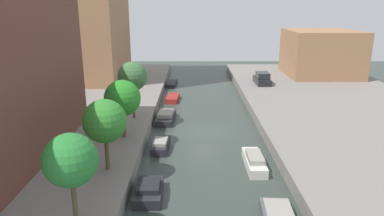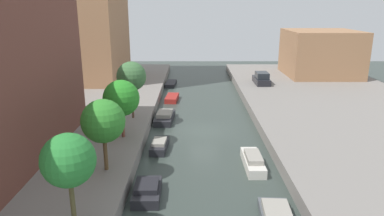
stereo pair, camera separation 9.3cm
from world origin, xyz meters
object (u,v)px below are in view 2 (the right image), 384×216
Objects in this scene: street_tree_1 at (102,121)px; moored_boat_left_5 at (170,84)px; street_tree_2 at (120,98)px; low_block_right at (320,53)px; street_tree_0 at (68,161)px; parked_car at (261,79)px; moored_boat_left_3 at (164,117)px; moored_boat_left_1 at (146,191)px; moored_boat_left_2 at (159,145)px; street_tree_3 at (131,77)px; moored_boat_left_4 at (171,98)px; moored_boat_right_2 at (252,161)px.

street_tree_1 reaches higher than moored_boat_left_5.
street_tree_2 is 23.83m from moored_boat_left_5.
street_tree_2 reaches higher than moored_boat_left_5.
street_tree_0 is (-24.63, -38.56, 0.27)m from low_block_right.
parked_car is 12.87m from moored_boat_left_5.
street_tree_0 reaches higher than moored_boat_left_3.
moored_boat_left_1 is 0.81× the size of moored_boat_left_5.
street_tree_0 is 12.43m from street_tree_2.
moored_boat_left_2 is (2.93, -0.29, -3.84)m from street_tree_2.
street_tree_0 is at bearing -98.19° from moored_boat_left_3.
street_tree_0 is at bearing -90.00° from street_tree_2.
street_tree_3 is at bearing 90.00° from street_tree_1.
street_tree_1 is at bearing -98.44° from moored_boat_left_4.
moored_boat_left_3 is at bearing -138.91° from low_block_right.
moored_boat_left_4 is 8.36m from moored_boat_left_5.
street_tree_2 is 15.83m from moored_boat_left_4.
street_tree_3 reaches higher than parked_car.
moored_boat_left_4 is at bearing 72.60° from street_tree_3.
street_tree_2 is (-24.63, -26.14, -0.09)m from low_block_right.
moored_boat_right_2 is (9.93, 8.95, -4.14)m from street_tree_0.
moored_boat_left_1 is at bearing 59.22° from street_tree_0.
moored_boat_left_5 is (2.52, 35.78, -4.31)m from street_tree_0.
moored_boat_left_3 is (2.81, 19.54, -4.18)m from street_tree_0.
street_tree_1 is 1.00× the size of street_tree_2.
moored_boat_left_5 is (-0.30, 16.25, -0.14)m from moored_boat_left_3.
low_block_right is at bearing 63.61° from moored_boat_right_2.
moored_boat_left_1 is (-12.04, -27.68, -1.25)m from parked_car.
moored_boat_left_2 is 0.74× the size of moored_boat_left_3.
street_tree_2 is 25.03m from parked_car.
low_block_right reaches higher than moored_boat_right_2.
street_tree_1 reaches higher than moored_boat_left_1.
street_tree_0 is at bearing -96.46° from moored_boat_left_4.
moored_boat_left_1 is at bearing -31.92° from street_tree_1.
parked_car is at bearing 45.05° from street_tree_3.
low_block_right reaches higher than moored_boat_left_3.
street_tree_1 is at bearing -102.17° from moored_boat_left_3.
street_tree_3 reaches higher than street_tree_0.
parked_car is 1.32× the size of moored_boat_left_1.
street_tree_2 is 5.16m from street_tree_3.
moored_boat_left_1 is 0.73× the size of moored_boat_left_3.
moored_boat_right_2 is at bearing 13.89° from street_tree_1.
parked_car is 1.00× the size of moored_boat_right_2.
street_tree_3 is (0.00, 5.11, 0.72)m from street_tree_2.
moored_boat_left_2 is at bearing -129.39° from low_block_right.
street_tree_0 is at bearing -120.78° from moored_boat_left_1.
moored_boat_left_1 is 0.90× the size of moored_boat_left_4.
parked_car is at bearing 22.93° from moored_boat_left_4.
street_tree_0 is at bearing -94.03° from moored_boat_left_5.
moored_boat_left_4 is at bearing 87.87° from moored_boat_left_3.
street_tree_1 is at bearing -90.00° from street_tree_2.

